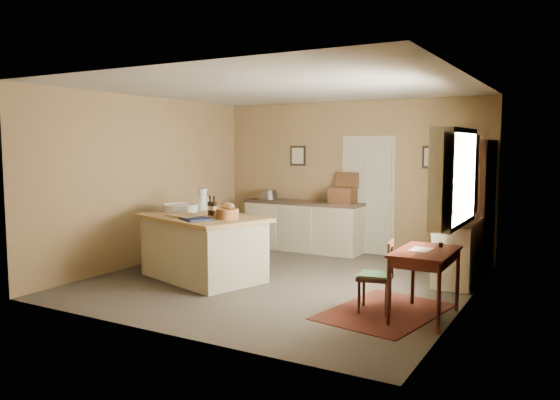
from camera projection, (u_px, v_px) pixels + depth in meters
The scene contains 16 objects.
ground at pixel (282, 281), 7.74m from camera, with size 5.00×5.00×0.00m, color #534A3F.
wall_back at pixel (350, 177), 9.77m from camera, with size 5.00×0.10×2.70m, color olive.
wall_front at pixel (159, 202), 5.45m from camera, with size 5.00×0.10×2.70m, color olive.
wall_left at pixel (148, 180), 8.84m from camera, with size 0.10×5.00×2.70m, color olive.
wall_right at pixel (468, 194), 6.38m from camera, with size 0.10×5.00×2.70m, color olive.
ceiling at pixel (282, 88), 7.47m from camera, with size 5.00×5.00×0.00m, color silver.
door at pixel (368, 194), 9.60m from camera, with size 0.97×0.06×2.11m, color #B4B39A.
framed_prints at pixel (361, 156), 9.62m from camera, with size 2.82×0.02×0.38m.
window at pixel (458, 177), 6.23m from camera, with size 0.25×1.99×1.12m.
work_island at pixel (203, 245), 7.85m from camera, with size 2.07×1.66×1.20m.
sideboard at pixel (304, 224), 9.98m from camera, with size 2.21×0.63×1.18m.
rug at pixel (385, 311), 6.30m from camera, with size 1.10×1.60×0.01m, color #4C1A14.
writing_desk at pixel (425, 258), 6.01m from camera, with size 0.60×0.99×0.82m.
desk_chair at pixel (375, 277), 6.27m from camera, with size 0.38×0.38×0.81m, color black, non-canonical shape.
right_cabinet at pixel (457, 252), 7.49m from camera, with size 0.53×0.95×0.99m.
shelving_unit at pixel (482, 207), 8.16m from camera, with size 0.34×0.90×2.00m.
Camera 1 is at (3.72, -6.62, 1.92)m, focal length 35.00 mm.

